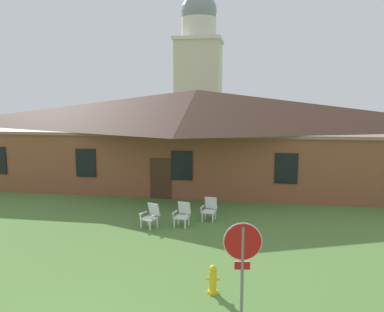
{
  "coord_description": "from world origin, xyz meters",
  "views": [
    {
      "loc": [
        3.56,
        -5.76,
        5.18
      ],
      "look_at": [
        1.32,
        8.21,
        3.03
      ],
      "focal_mm": 36.27,
      "sensor_mm": 36.0,
      "label": 1
    }
  ],
  "objects": [
    {
      "name": "brick_building",
      "position": [
        -0.0,
        18.25,
        2.88
      ],
      "size": [
        26.79,
        10.4,
        5.64
      ],
      "color": "brown",
      "rests_on": "ground"
    },
    {
      "name": "lawn_chair_near_door",
      "position": [
        0.78,
        9.21,
        0.5
      ],
      "size": [
        0.71,
        0.75,
        0.96
      ],
      "color": "white",
      "rests_on": "ground"
    },
    {
      "name": "lawn_chair_left_end",
      "position": [
        1.78,
        10.13,
        0.5
      ],
      "size": [
        0.7,
        0.74,
        0.96
      ],
      "color": "white",
      "rests_on": "ground"
    },
    {
      "name": "fire_hydrant",
      "position": [
        2.58,
        3.89,
        0.38
      ],
      "size": [
        0.36,
        0.28,
        0.79
      ],
      "color": "gold",
      "rests_on": "ground"
    },
    {
      "name": "lawn_chair_by_porch",
      "position": [
        -0.44,
        8.82,
        0.5
      ],
      "size": [
        0.8,
        0.84,
        0.96
      ],
      "color": "white",
      "rests_on": "ground"
    },
    {
      "name": "stop_sign",
      "position": [
        3.39,
        1.89,
        1.88
      ],
      "size": [
        0.8,
        0.15,
        2.65
      ],
      "color": "slate",
      "rests_on": "ground"
    },
    {
      "name": "dome_tower",
      "position": [
        -2.65,
        37.78,
        7.81
      ],
      "size": [
        5.18,
        5.18,
        17.26
      ],
      "color": "beige",
      "rests_on": "ground"
    }
  ]
}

